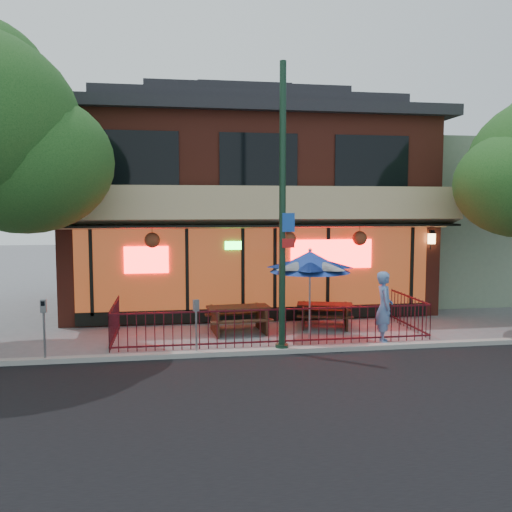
{
  "coord_description": "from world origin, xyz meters",
  "views": [
    {
      "loc": [
        -2.66,
        -13.23,
        3.57
      ],
      "look_at": [
        -0.27,
        2.0,
        2.17
      ],
      "focal_mm": 38.0,
      "sensor_mm": 36.0,
      "label": 1
    }
  ],
  "objects_px": {
    "picnic_table_left": "(238,315)",
    "pedestrian": "(384,307)",
    "picnic_table_right": "(325,312)",
    "parking_meter_near": "(196,318)",
    "parking_meter_far": "(44,320)",
    "street_light": "(282,224)",
    "patio_umbrella": "(310,262)"
  },
  "relations": [
    {
      "from": "patio_umbrella",
      "to": "parking_meter_far",
      "type": "relative_size",
      "value": 1.67
    },
    {
      "from": "parking_meter_far",
      "to": "pedestrian",
      "type": "bearing_deg",
      "value": 3.95
    },
    {
      "from": "picnic_table_right",
      "to": "pedestrian",
      "type": "xyz_separation_m",
      "value": [
        1.01,
        -2.06,
        0.49
      ]
    },
    {
      "from": "street_light",
      "to": "picnic_table_right",
      "type": "bearing_deg",
      "value": 54.49
    },
    {
      "from": "picnic_table_left",
      "to": "pedestrian",
      "type": "relative_size",
      "value": 0.98
    },
    {
      "from": "street_light",
      "to": "parking_meter_near",
      "type": "height_order",
      "value": "street_light"
    },
    {
      "from": "picnic_table_left",
      "to": "picnic_table_right",
      "type": "height_order",
      "value": "picnic_table_left"
    },
    {
      "from": "picnic_table_left",
      "to": "street_light",
      "type": "bearing_deg",
      "value": -70.49
    },
    {
      "from": "picnic_table_left",
      "to": "parking_meter_near",
      "type": "relative_size",
      "value": 1.36
    },
    {
      "from": "picnic_table_left",
      "to": "pedestrian",
      "type": "bearing_deg",
      "value": -25.8
    },
    {
      "from": "street_light",
      "to": "pedestrian",
      "type": "distance_m",
      "value": 3.63
    },
    {
      "from": "parking_meter_far",
      "to": "patio_umbrella",
      "type": "bearing_deg",
      "value": 11.33
    },
    {
      "from": "picnic_table_right",
      "to": "parking_meter_near",
      "type": "height_order",
      "value": "parking_meter_near"
    },
    {
      "from": "picnic_table_right",
      "to": "picnic_table_left",
      "type": "bearing_deg",
      "value": -173.55
    },
    {
      "from": "picnic_table_right",
      "to": "patio_umbrella",
      "type": "xyz_separation_m",
      "value": [
        -0.81,
        -1.32,
        1.65
      ]
    },
    {
      "from": "patio_umbrella",
      "to": "parking_meter_near",
      "type": "bearing_deg",
      "value": -158.34
    },
    {
      "from": "patio_umbrella",
      "to": "pedestrian",
      "type": "height_order",
      "value": "patio_umbrella"
    },
    {
      "from": "pedestrian",
      "to": "parking_meter_far",
      "type": "height_order",
      "value": "pedestrian"
    },
    {
      "from": "parking_meter_near",
      "to": "parking_meter_far",
      "type": "bearing_deg",
      "value": -178.68
    },
    {
      "from": "picnic_table_right",
      "to": "patio_umbrella",
      "type": "distance_m",
      "value": 2.26
    },
    {
      "from": "picnic_table_left",
      "to": "parking_meter_near",
      "type": "bearing_deg",
      "value": -119.8
    },
    {
      "from": "picnic_table_left",
      "to": "patio_umbrella",
      "type": "height_order",
      "value": "patio_umbrella"
    },
    {
      "from": "street_light",
      "to": "patio_umbrella",
      "type": "distance_m",
      "value": 1.91
    },
    {
      "from": "patio_umbrella",
      "to": "pedestrian",
      "type": "xyz_separation_m",
      "value": [
        1.83,
        -0.74,
        -1.16
      ]
    },
    {
      "from": "parking_meter_near",
      "to": "patio_umbrella",
      "type": "bearing_deg",
      "value": 21.66
    },
    {
      "from": "pedestrian",
      "to": "parking_meter_far",
      "type": "distance_m",
      "value": 8.42
    },
    {
      "from": "picnic_table_left",
      "to": "parking_meter_far",
      "type": "xyz_separation_m",
      "value": [
        -4.76,
        -2.34,
        0.51
      ]
    },
    {
      "from": "parking_meter_near",
      "to": "parking_meter_far",
      "type": "xyz_separation_m",
      "value": [
        -3.46,
        -0.08,
        0.08
      ]
    },
    {
      "from": "picnic_table_right",
      "to": "pedestrian",
      "type": "height_order",
      "value": "pedestrian"
    },
    {
      "from": "picnic_table_right",
      "to": "pedestrian",
      "type": "relative_size",
      "value": 1.01
    },
    {
      "from": "picnic_table_left",
      "to": "pedestrian",
      "type": "xyz_separation_m",
      "value": [
        3.64,
        -1.76,
        0.45
      ]
    },
    {
      "from": "parking_meter_near",
      "to": "picnic_table_left",
      "type": "bearing_deg",
      "value": 60.2
    }
  ]
}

